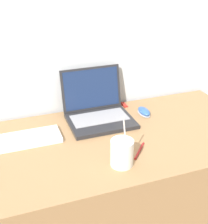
# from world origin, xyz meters

# --- Properties ---
(wall_back) EXTENTS (7.00, 0.04, 2.50)m
(wall_back) POSITION_xyz_m (0.00, 0.72, 1.25)
(wall_back) COLOR silver
(wall_back) RESTS_ON ground_plane
(desk) EXTENTS (1.49, 0.68, 0.75)m
(desk) POSITION_xyz_m (0.00, 0.34, 0.38)
(desk) COLOR #936D47
(desk) RESTS_ON ground_plane
(laptop) EXTENTS (0.32, 0.30, 0.24)m
(laptop) POSITION_xyz_m (0.01, 0.55, 0.80)
(laptop) COLOR #232326
(laptop) RESTS_ON desk
(drink_cup) EXTENTS (0.09, 0.09, 0.23)m
(drink_cup) POSITION_xyz_m (-0.02, 0.14, 0.81)
(drink_cup) COLOR silver
(drink_cup) RESTS_ON desk
(computer_mouse) EXTENTS (0.06, 0.11, 0.03)m
(computer_mouse) POSITION_xyz_m (0.27, 0.51, 0.77)
(computer_mouse) COLOR #B2B2B7
(computer_mouse) RESTS_ON desk
(external_keyboard) EXTENTS (0.44, 0.14, 0.02)m
(external_keyboard) POSITION_xyz_m (-0.43, 0.45, 0.76)
(external_keyboard) COLOR silver
(external_keyboard) RESTS_ON desk
(usb_stick) EXTENTS (0.02, 0.06, 0.01)m
(usb_stick) POSITION_xyz_m (0.21, 0.64, 0.76)
(usb_stick) COLOR #B2261E
(usb_stick) RESTS_ON desk
(pen) EXTENTS (0.09, 0.10, 0.01)m
(pen) POSITION_xyz_m (0.09, 0.20, 0.76)
(pen) COLOR #A51E1E
(pen) RESTS_ON desk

